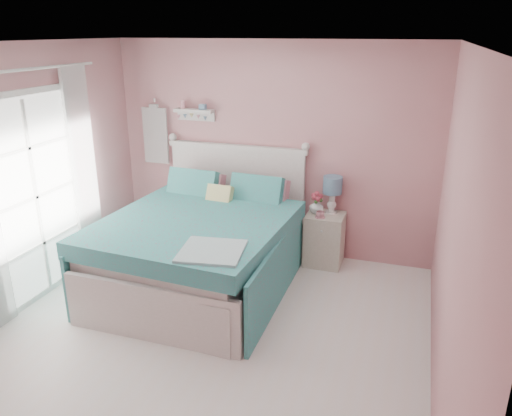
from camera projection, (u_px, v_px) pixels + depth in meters
The scene contains 12 objects.
floor at pixel (199, 345), 4.53m from camera, with size 4.50×4.50×0.00m, color white.
room_shell at pixel (191, 177), 3.99m from camera, with size 4.50×4.50×4.50m.
bed at pixel (202, 248), 5.48m from camera, with size 1.94×2.38×1.35m.
nightstand at pixel (324, 239), 6.00m from camera, with size 0.44×0.44×0.63m.
table_lamp at pixel (332, 188), 5.85m from camera, with size 0.22×0.22×0.45m.
vase at pixel (316, 206), 5.91m from camera, with size 0.17×0.17×0.17m, color silver.
teacup at pixel (320, 215), 5.79m from camera, with size 0.10×0.10×0.08m, color #CD8997.
roses at pixel (317, 196), 5.87m from camera, with size 0.14×0.11×0.12m.
wall_shelf at pixel (194, 112), 6.19m from camera, with size 0.50×0.15×0.25m.
hanging_dress at pixel (156, 136), 6.46m from camera, with size 0.34×0.03×0.72m, color white.
french_door at pixel (35, 198), 5.11m from camera, with size 0.04×1.32×2.16m.
curtain_far at pixel (84, 170), 5.72m from camera, with size 0.04×0.40×2.32m, color white.
Camera 1 is at (1.70, -3.48, 2.70)m, focal length 35.00 mm.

